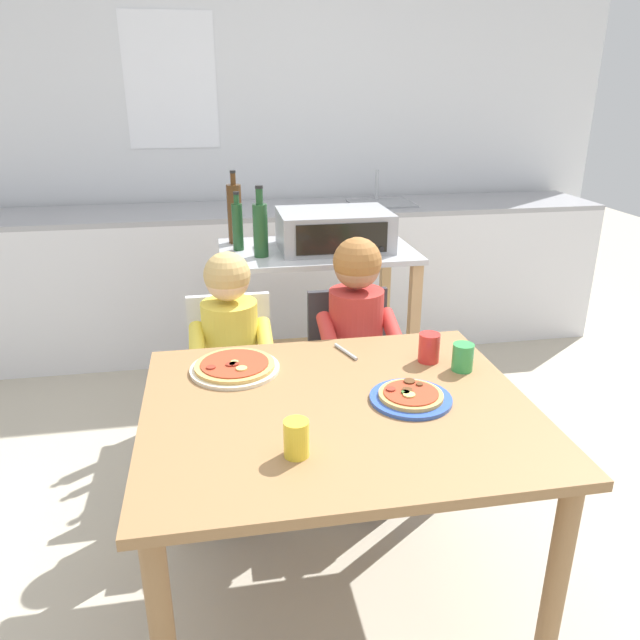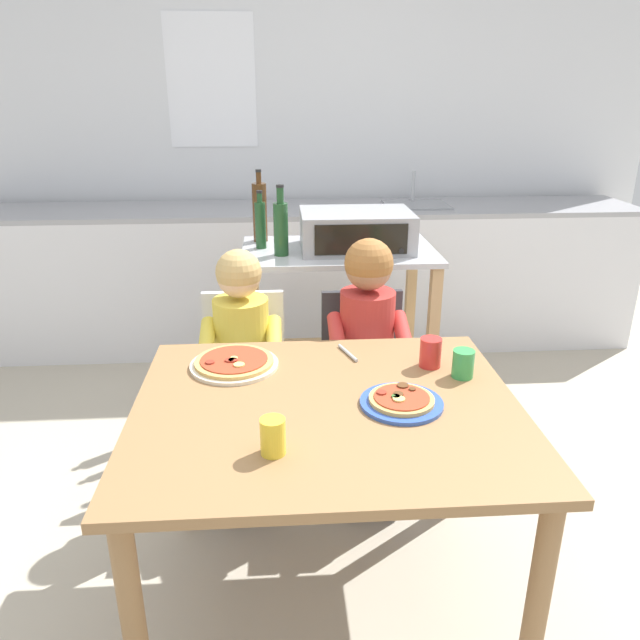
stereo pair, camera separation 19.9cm
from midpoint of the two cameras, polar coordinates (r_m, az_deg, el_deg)
ground_plane at (r=3.07m, az=0.90°, el=-10.83°), size 10.46×10.46×0.00m
back_wall_tiled at (r=4.24m, az=-0.97°, el=17.45°), size 4.79×0.13×2.70m
kitchen_counter at (r=3.99m, az=-0.53°, el=4.13°), size 4.31×0.60×1.11m
kitchen_island_cart at (r=3.02m, az=3.57°, el=1.08°), size 0.92×0.58×0.90m
toaster_oven at (r=2.91m, az=5.40°, el=8.35°), size 0.52×0.38×0.18m
bottle_brown_beer at (r=2.92m, az=-3.66°, el=8.99°), size 0.05×0.05×0.27m
bottle_slim_sauce at (r=3.05m, az=-3.80°, el=10.12°), size 0.07×0.07×0.35m
bottle_tall_green_wine at (r=2.78m, az=-1.63°, el=8.71°), size 0.07×0.07×0.32m
dining_table at (r=1.84m, az=3.82°, el=-10.93°), size 1.13×0.96×0.76m
dining_chair_left at (r=2.58m, az=-4.89°, el=-5.24°), size 0.36×0.36×0.81m
dining_chair_right at (r=2.60m, az=6.30°, el=-5.11°), size 0.36×0.36×0.81m
child_in_yellow_shirt at (r=2.40m, az=-5.04°, el=-2.85°), size 0.32×0.42×1.02m
child_in_red_shirt at (r=2.41m, az=6.97°, el=-2.00°), size 0.32×0.42×1.06m
pizza_plate_cream at (r=2.02m, az=-5.28°, el=-4.10°), size 0.29×0.29×0.03m
pizza_plate_blue_rimmed at (r=1.81m, az=10.83°, el=-7.58°), size 0.24×0.24×0.03m
drinking_cup_green at (r=2.01m, az=16.10°, el=-4.03°), size 0.07×0.07×0.09m
drinking_cup_yellow at (r=1.55m, az=-0.71°, el=-10.98°), size 0.07×0.07×0.10m
drinking_cup_red at (r=2.05m, az=13.10°, el=-3.05°), size 0.07×0.07×0.10m
serving_spoon at (r=2.11m, az=5.34°, el=-3.15°), size 0.06×0.14×0.01m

